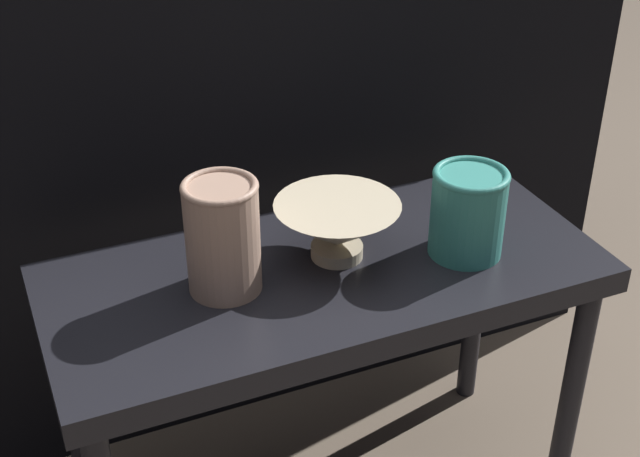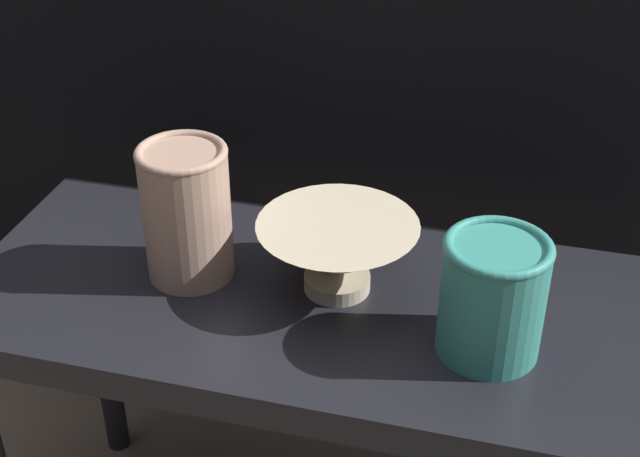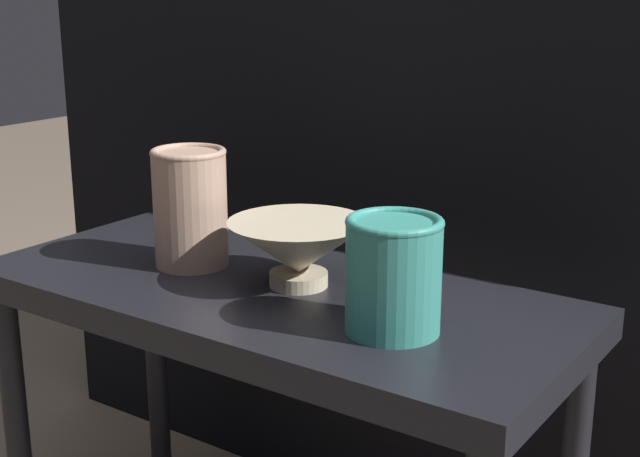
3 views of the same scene
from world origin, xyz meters
The scene contains 5 objects.
table centered at (0.00, 0.00, 0.43)m, with size 0.82×0.36×0.49m.
couch_backdrop centered at (0.00, 0.53, 0.45)m, with size 1.46×0.50×0.89m.
bowl centered at (0.03, 0.02, 0.54)m, with size 0.19×0.19×0.09m.
vase_textured_left centered at (-0.15, 0.01, 0.58)m, with size 0.11×0.11×0.17m.
vase_colorful_right centered at (0.21, -0.04, 0.56)m, with size 0.11×0.11×0.14m.
Camera 3 is at (0.69, -0.88, 0.89)m, focal length 50.00 mm.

